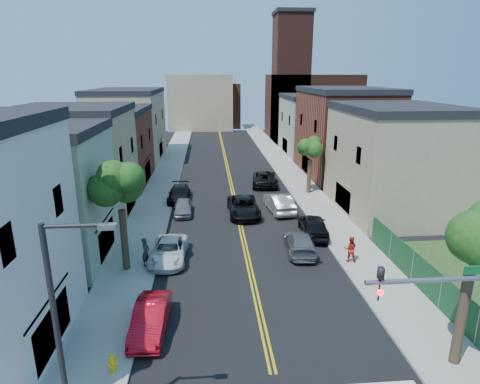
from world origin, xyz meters
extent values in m
cube|color=gray|center=(-7.90, 40.00, 0.07)|extent=(3.20, 100.00, 0.15)
cube|color=gray|center=(7.90, 40.00, 0.07)|extent=(3.20, 100.00, 0.15)
cube|color=gray|center=(-6.15, 40.00, 0.07)|extent=(0.30, 100.00, 0.15)
cube|color=gray|center=(6.15, 40.00, 0.07)|extent=(0.30, 100.00, 0.15)
cube|color=gray|center=(-14.00, 16.00, 4.25)|extent=(9.00, 8.00, 8.50)
cube|color=#998466|center=(-14.00, 25.00, 4.50)|extent=(9.00, 10.00, 9.00)
cube|color=brown|center=(-14.00, 36.00, 4.00)|extent=(9.00, 12.00, 8.00)
cube|color=#998466|center=(-14.00, 50.00, 4.75)|extent=(9.00, 16.00, 9.50)
cube|color=#998466|center=(14.00, 24.00, 4.50)|extent=(9.00, 12.00, 9.00)
cube|color=brown|center=(14.00, 38.00, 5.00)|extent=(9.00, 14.00, 10.00)
cube|color=gray|center=(14.00, 52.00, 4.25)|extent=(9.00, 12.00, 8.50)
cube|color=#4C2319|center=(17.50, 68.00, 6.00)|extent=(16.00, 14.00, 12.00)
cube|color=#4C2319|center=(12.50, 64.00, 11.00)|extent=(6.00, 6.00, 22.00)
cube|color=black|center=(12.50, 64.00, 22.30)|extent=(6.40, 6.40, 0.60)
cube|color=#998466|center=(-4.00, 82.00, 6.00)|extent=(14.00, 8.00, 12.00)
cube|color=brown|center=(0.00, 86.00, 5.00)|extent=(10.00, 8.00, 10.00)
cube|color=#143F1E|center=(9.50, 9.50, 1.10)|extent=(0.04, 15.00, 1.90)
cylinder|color=#37251B|center=(-7.90, 14.00, 2.13)|extent=(0.44, 0.44, 3.96)
sphere|color=#183C10|center=(-7.90, 14.00, 6.45)|extent=(5.20, 5.20, 5.20)
sphere|color=#183C10|center=(-7.38, 13.61, 7.49)|extent=(3.90, 3.90, 3.90)
sphere|color=#183C10|center=(-8.42, 14.52, 5.93)|extent=(3.64, 3.64, 3.64)
cylinder|color=#37251B|center=(7.90, 4.00, 2.35)|extent=(0.44, 0.44, 4.40)
sphere|color=#183C10|center=(7.32, 4.58, 6.58)|extent=(4.06, 4.06, 4.06)
cylinder|color=#37251B|center=(7.90, 30.00, 1.91)|extent=(0.44, 0.44, 3.52)
sphere|color=#183C10|center=(7.90, 30.00, 5.65)|extent=(4.40, 4.40, 4.40)
sphere|color=#183C10|center=(8.34, 29.67, 6.53)|extent=(3.30, 3.30, 3.30)
sphere|color=#183C10|center=(7.46, 30.44, 5.21)|extent=(3.08, 3.08, 3.08)
cylinder|color=slate|center=(4.30, -0.50, 6.75)|extent=(5.40, 0.14, 0.14)
imported|color=black|center=(2.00, -0.50, 6.70)|extent=(0.16, 0.20, 1.00)
sphere|color=#FF0C0C|center=(2.00, -0.62, 6.50)|extent=(0.18, 0.18, 0.18)
cube|color=#0C5926|center=(4.80, -0.50, 7.00)|extent=(0.90, 0.04, 0.25)
cylinder|color=black|center=(-7.20, 1.00, 4.15)|extent=(0.18, 0.18, 8.00)
cylinder|color=black|center=(-6.30, 1.00, 8.05)|extent=(1.80, 0.12, 0.12)
cube|color=slate|center=(-5.40, 1.00, 8.00)|extent=(0.50, 0.25, 0.15)
imported|color=red|center=(-5.50, 7.45, 0.72)|extent=(1.71, 4.43, 1.44)
imported|color=silver|center=(-5.32, 15.27, 0.69)|extent=(2.48, 5.06, 1.38)
imported|color=slate|center=(-4.88, 24.54, 0.66)|extent=(1.65, 3.93, 1.33)
imported|color=black|center=(-5.50, 28.66, 0.73)|extent=(2.15, 5.05, 1.45)
imported|color=#53565A|center=(3.80, 15.89, 0.70)|extent=(2.40, 5.00, 1.41)
imported|color=black|center=(5.50, 18.78, 0.84)|extent=(2.52, 5.11, 1.68)
imported|color=#A1A3A8|center=(3.80, 24.63, 0.84)|extent=(2.33, 5.27, 1.68)
imported|color=black|center=(3.80, 33.78, 0.82)|extent=(3.43, 6.21, 1.65)
imported|color=black|center=(0.50, 23.91, 0.79)|extent=(2.72, 5.72, 1.58)
imported|color=#24252B|center=(-6.70, 14.37, 1.09)|extent=(0.62, 0.78, 1.88)
imported|color=red|center=(6.70, 13.87, 1.03)|extent=(1.00, 0.87, 1.76)
cylinder|color=gold|center=(-6.70, 4.58, 0.49)|extent=(0.27, 0.27, 0.67)
sphere|color=gold|center=(-6.70, 4.58, 0.85)|extent=(0.27, 0.27, 0.27)
cylinder|color=gold|center=(-6.70, 4.58, 0.54)|extent=(0.40, 0.13, 0.13)
cylinder|color=gold|center=(-6.70, 4.58, 0.54)|extent=(0.13, 0.40, 0.13)
camera|label=1|loc=(-2.52, -9.85, 12.13)|focal=30.09mm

